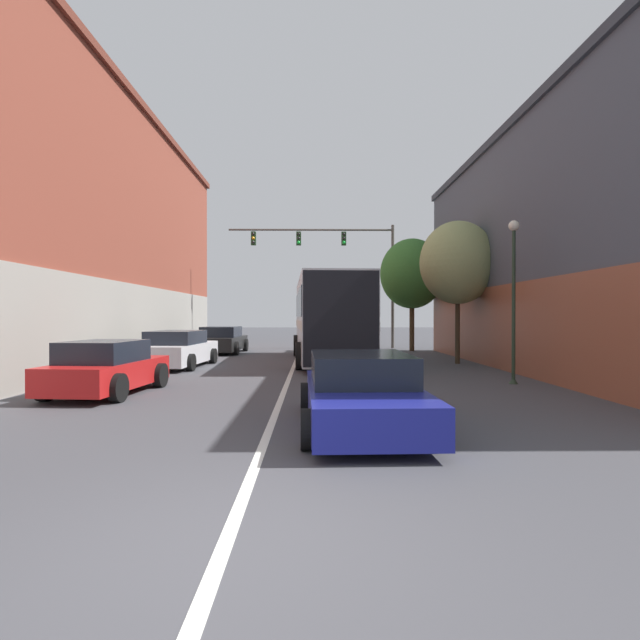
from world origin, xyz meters
name	(u,v)px	position (x,y,z in m)	size (l,w,h in m)	color
ground_plane	(224,547)	(0.00, 0.00, 0.00)	(160.00, 160.00, 0.00)	#424247
lane_center_line	(294,366)	(0.00, 14.74, 0.00)	(0.14, 41.49, 0.01)	silver
building_left_brick	(39,227)	(-10.61, 16.65, 5.58)	(8.62, 26.92, 10.93)	brown
building_right_storefront	(591,245)	(10.53, 13.30, 4.43)	(6.38, 20.89, 8.64)	#4C515B
bus	(328,316)	(1.38, 16.78, 1.93)	(3.21, 10.37, 3.43)	#B7B7BC
hatchback_foreground	(362,392)	(1.58, 4.47, 0.60)	(2.19, 4.53, 1.25)	navy
parked_car_left_near	(222,340)	(-3.96, 21.63, 0.66)	(2.26, 4.61, 1.37)	black
parked_car_left_mid	(178,350)	(-4.33, 14.64, 0.66)	(2.30, 4.73, 1.37)	silver
parked_car_left_far	(107,368)	(-4.32, 8.15, 0.63)	(2.18, 3.94, 1.31)	red
traffic_signal_gantry	(339,256)	(2.31, 25.48, 5.50)	(9.83, 0.36, 7.34)	#514C47
street_lamp	(514,293)	(6.40, 9.85, 2.58)	(0.30, 0.30, 4.61)	#233323
street_tree_near	(458,263)	(6.55, 15.83, 4.06)	(3.03, 2.73, 5.73)	#3D2D1E
street_tree_far	(412,274)	(6.15, 23.07, 4.23)	(3.48, 3.13, 6.15)	#4C3823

